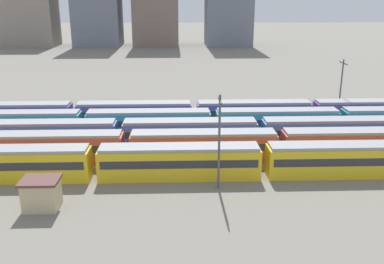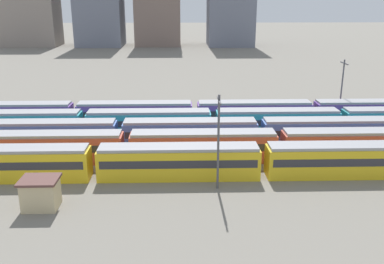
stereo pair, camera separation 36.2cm
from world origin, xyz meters
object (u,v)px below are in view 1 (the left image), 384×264
object	(u,v)px
train_track_3	(340,121)
catenary_pole_1	(341,86)
catenary_pole_2	(219,138)
signal_hut	(41,193)
train_track_4	(253,112)
train_track_1	(279,145)
train_track_0	(346,159)

from	to	relation	value
train_track_3	catenary_pole_1	bearing A→B (deg)	70.85
catenary_pole_2	signal_hut	world-z (taller)	catenary_pole_2
train_track_4	catenary_pole_2	size ratio (longest dim) A/B	9.19
train_track_1	train_track_0	bearing A→B (deg)	-38.92
train_track_1	catenary_pole_2	xyz separation A→B (m)	(-8.35, -8.26, 3.74)
train_track_3	catenary_pole_1	xyz separation A→B (m)	(2.81, 8.11, 3.57)
train_track_1	catenary_pole_2	bearing A→B (deg)	-135.31
train_track_0	catenary_pole_1	size ratio (longest dim) A/B	9.49
train_track_3	catenary_pole_2	bearing A→B (deg)	-136.79
train_track_1	train_track_3	size ratio (longest dim) A/B	0.66
train_track_1	catenary_pole_2	distance (m)	12.33
signal_hut	train_track_0	bearing A→B (deg)	12.25
train_track_3	catenary_pole_1	distance (m)	9.30
train_track_1	catenary_pole_2	size ratio (longest dim) A/B	7.33
train_track_3	catenary_pole_2	xyz separation A→B (m)	(-19.87, -18.66, 3.74)
train_track_1	train_track_4	size ratio (longest dim) A/B	0.80
train_track_3	train_track_4	world-z (taller)	same
train_track_1	catenary_pole_1	distance (m)	23.68
train_track_3	signal_hut	world-z (taller)	train_track_3
train_track_0	train_track_3	world-z (taller)	same
catenary_pole_2	train_track_1	bearing A→B (deg)	44.69
train_track_0	train_track_1	world-z (taller)	same
catenary_pole_2	signal_hut	size ratio (longest dim) A/B	2.83
train_track_4	catenary_pole_2	distance (m)	25.40
train_track_0	train_track_3	xyz separation A→B (m)	(5.07, 15.60, 0.00)
train_track_0	catenary_pole_2	size ratio (longest dim) A/B	9.19
train_track_0	train_track_3	bearing A→B (deg)	71.98
train_track_4	catenary_pole_1	size ratio (longest dim) A/B	9.49
train_track_4	train_track_3	bearing A→B (deg)	-23.39
train_track_4	catenary_pole_2	bearing A→B (deg)	-108.19
train_track_1	train_track_3	world-z (taller)	same
train_track_4	catenary_pole_1	world-z (taller)	catenary_pole_1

